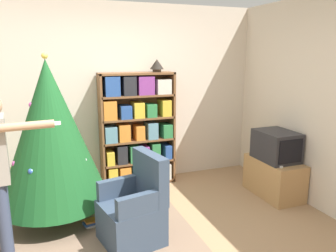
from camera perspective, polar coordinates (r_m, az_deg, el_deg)
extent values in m
cube|color=beige|center=(4.78, -11.51, 5.03)|extent=(8.00, 0.10, 2.60)
cube|color=#7F6651|center=(3.60, -16.25, -19.88)|extent=(2.56, 1.65, 0.01)
cube|color=brown|center=(4.65, -11.51, -1.19)|extent=(0.03, 0.29, 1.64)
cube|color=brown|center=(4.91, 0.57, -0.20)|extent=(0.03, 0.29, 1.64)
cube|color=brown|center=(4.63, -5.51, 9.08)|extent=(1.07, 0.29, 0.03)
cube|color=brown|center=(4.88, -5.74, -0.33)|extent=(1.07, 0.01, 1.64)
cube|color=brown|center=(4.99, -5.12, -9.57)|extent=(1.04, 0.29, 0.03)
cube|color=gold|center=(4.82, -9.67, -8.60)|extent=(0.13, 0.22, 0.27)
cube|color=orange|center=(4.86, -7.59, -8.41)|extent=(0.16, 0.22, 0.26)
cube|color=#2D7A42|center=(4.91, -5.05, -8.19)|extent=(0.16, 0.23, 0.25)
cube|color=#B22D28|center=(4.98, -2.97, -8.14)|extent=(0.16, 0.27, 0.20)
cube|color=beige|center=(5.02, -0.65, -7.74)|extent=(0.15, 0.23, 0.24)
cube|color=brown|center=(4.88, -5.19, -6.06)|extent=(1.04, 0.29, 0.03)
cube|color=gold|center=(4.74, -10.14, -5.38)|extent=(0.10, 0.25, 0.19)
cube|color=#232328|center=(4.74, -8.14, -4.84)|extent=(0.14, 0.22, 0.26)
cube|color=#2D7A42|center=(4.79, -5.99, -4.71)|extent=(0.14, 0.23, 0.24)
cube|color=#843889|center=(4.83, -4.13, -4.69)|extent=(0.10, 0.22, 0.22)
cube|color=#2D7A42|center=(4.89, -2.46, -4.28)|extent=(0.12, 0.26, 0.25)
cube|color=#284C93|center=(4.95, -0.33, -4.33)|extent=(0.10, 0.25, 0.20)
cube|color=brown|center=(4.78, -5.27, -2.39)|extent=(1.04, 0.29, 0.03)
cube|color=#5B899E|center=(4.64, -10.05, -1.40)|extent=(0.17, 0.23, 0.22)
cube|color=orange|center=(4.68, -7.78, -1.09)|extent=(0.16, 0.25, 0.24)
cube|color=orange|center=(4.72, -5.07, -1.13)|extent=(0.13, 0.21, 0.21)
cube|color=#5B899E|center=(4.78, -2.97, -0.73)|extent=(0.15, 0.24, 0.24)
cube|color=#2D7A42|center=(4.86, -0.41, -0.74)|extent=(0.14, 0.24, 0.20)
cube|color=brown|center=(4.71, -5.35, 1.40)|extent=(1.04, 0.29, 0.03)
cube|color=orange|center=(4.56, -10.20, 2.74)|extent=(0.18, 0.21, 0.26)
cube|color=#284C93|center=(4.63, -7.52, 2.48)|extent=(0.15, 0.25, 0.18)
cube|color=gold|center=(4.67, -5.33, 2.84)|extent=(0.15, 0.25, 0.22)
cube|color=#2D7A42|center=(4.70, -3.10, 2.77)|extent=(0.14, 0.21, 0.19)
cube|color=gold|center=(4.79, -0.65, 3.24)|extent=(0.14, 0.26, 0.23)
cube|color=brown|center=(4.66, -5.43, 5.30)|extent=(1.04, 0.29, 0.03)
cube|color=#284C93|center=(4.54, -9.82, 6.86)|extent=(0.20, 0.24, 0.27)
cube|color=#232328|center=(4.58, -6.87, 6.96)|extent=(0.17, 0.22, 0.26)
cube|color=#843889|center=(4.65, -4.09, 7.07)|extent=(0.22, 0.24, 0.25)
cube|color=beige|center=(4.74, -1.07, 6.93)|extent=(0.20, 0.27, 0.21)
cube|color=tan|center=(4.74, 17.94, -8.50)|extent=(0.45, 0.81, 0.50)
cube|color=#28282D|center=(4.60, 18.32, -3.27)|extent=(0.44, 0.56, 0.39)
cube|color=black|center=(4.39, 20.61, -4.18)|extent=(0.36, 0.01, 0.31)
cube|color=white|center=(4.39, 18.73, -6.57)|extent=(0.04, 0.12, 0.02)
cylinder|color=#4C3323|center=(4.22, -18.73, -14.26)|extent=(0.36, 0.36, 0.10)
cylinder|color=brown|center=(4.17, -18.83, -12.91)|extent=(0.08, 0.08, 0.12)
cone|color=#195123|center=(3.89, -19.74, -1.14)|extent=(1.23, 1.23, 1.63)
sphere|color=red|center=(3.92, -20.74, 6.01)|extent=(0.05, 0.05, 0.05)
sphere|color=#335BB2|center=(4.06, -20.57, 2.24)|extent=(0.05, 0.05, 0.05)
sphere|color=gold|center=(4.10, -25.33, -6.72)|extent=(0.07, 0.07, 0.07)
sphere|color=gold|center=(3.65, -15.45, -11.64)|extent=(0.04, 0.04, 0.04)
sphere|color=#335BB2|center=(3.65, -22.72, -7.29)|extent=(0.07, 0.07, 0.07)
sphere|color=#B74C93|center=(3.89, -25.06, -5.97)|extent=(0.07, 0.07, 0.07)
sphere|color=silver|center=(3.77, -14.28, -5.76)|extent=(0.04, 0.04, 0.04)
sphere|color=#B74C93|center=(3.81, -22.70, 3.44)|extent=(0.06, 0.06, 0.06)
sphere|color=#E5CC4C|center=(3.79, -20.70, 11.39)|extent=(0.07, 0.07, 0.07)
cube|color=#334256|center=(3.51, -6.47, -16.44)|extent=(0.66, 0.66, 0.42)
cube|color=#334256|center=(3.41, -3.15, -8.73)|extent=(0.23, 0.57, 0.50)
cube|color=#334256|center=(3.57, -8.31, -10.42)|extent=(0.51, 0.18, 0.20)
cube|color=#334256|center=(3.17, -4.66, -13.38)|extent=(0.51, 0.18, 0.20)
cylinder|color=#38425B|center=(3.58, -26.59, -13.86)|extent=(0.11, 0.11, 0.79)
cylinder|color=#38425B|center=(3.42, -26.60, -15.14)|extent=(0.11, 0.11, 0.79)
cylinder|color=tan|center=(3.01, -23.76, -0.01)|extent=(0.48, 0.12, 0.07)
cube|color=white|center=(3.03, -19.23, 0.42)|extent=(0.11, 0.05, 0.03)
cylinder|color=#473828|center=(4.72, -1.95, 9.62)|extent=(0.12, 0.12, 0.04)
cone|color=black|center=(4.71, -1.95, 10.71)|extent=(0.20, 0.20, 0.14)
cube|color=beige|center=(3.97, -13.06, -16.30)|extent=(0.14, 0.14, 0.03)
cube|color=#284C93|center=(3.94, -13.13, -16.04)|extent=(0.21, 0.15, 0.03)
cube|color=orange|center=(3.93, -13.19, -15.73)|extent=(0.16, 0.13, 0.02)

